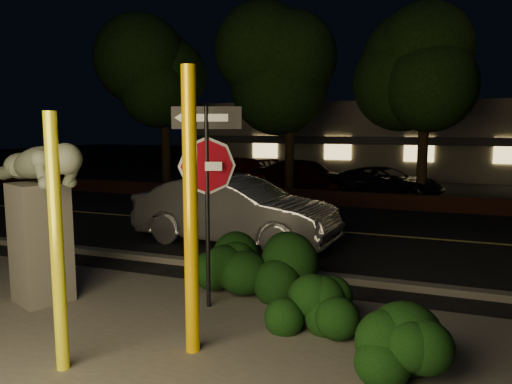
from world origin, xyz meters
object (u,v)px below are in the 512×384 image
yellow_pole_left (57,245)px  parked_car_dark (385,183)px  signpost (207,167)px  silver_sedan (235,210)px  sculpture (40,205)px  parked_car_darkred (306,176)px  parked_car_red (243,171)px  yellow_pole_right (191,214)px

yellow_pole_left → parked_car_dark: 15.10m
signpost → silver_sedan: signpost is taller
yellow_pole_left → sculpture: bearing=138.3°
parked_car_darkred → parked_car_dark: 3.39m
sculpture → silver_sedan: 4.89m
sculpture → parked_car_darkred: bearing=111.8°
parked_car_red → parked_car_dark: bearing=-75.2°
yellow_pole_right → sculpture: bearing=166.7°
signpost → yellow_pole_right: bearing=-88.4°
yellow_pole_right → parked_car_red: yellow_pole_right is taller
parked_car_darkred → parked_car_red: bearing=92.6°
silver_sedan → parked_car_red: bearing=26.0°
yellow_pole_left → parked_car_dark: yellow_pole_left is taller
yellow_pole_left → parked_car_red: yellow_pole_left is taller
yellow_pole_left → silver_sedan: (-0.62, 6.32, -0.67)m
parked_car_red → parked_car_dark: (6.46, -1.61, -0.10)m
yellow_pole_left → parked_car_red: 17.25m
parked_car_red → yellow_pole_left: bearing=-135.4°
sculpture → parked_car_dark: sculpture is taller
yellow_pole_left → sculpture: (-1.85, 1.65, 0.10)m
yellow_pole_right → sculpture: (-3.01, 0.71, -0.17)m
sculpture → parked_car_red: bearing=123.9°
sculpture → parked_car_red: 15.23m
signpost → parked_car_dark: signpost is taller
signpost → sculpture: size_ratio=1.20×
silver_sedan → parked_car_dark: 8.98m
signpost → parked_car_darkred: 13.65m
sculpture → parked_car_dark: (3.63, 13.32, -0.95)m
yellow_pole_right → silver_sedan: (-1.78, 5.39, -0.93)m
silver_sedan → parked_car_red: size_ratio=1.17×
yellow_pole_left → silver_sedan: yellow_pole_left is taller
yellow_pole_left → sculpture: yellow_pole_left is taller
sculpture → parked_car_darkred: sculpture is taller
yellow_pole_right → parked_car_darkred: size_ratio=0.76×
yellow_pole_right → silver_sedan: bearing=108.3°
parked_car_dark → parked_car_red: bearing=91.3°
parked_car_red → sculpture: bearing=-140.4°
sculpture → silver_sedan: size_ratio=0.53×
silver_sedan → parked_car_red: 11.04m
parked_car_red → parked_car_darkred: bearing=-75.9°
signpost → sculpture: (-2.51, -0.71, -0.60)m
parked_car_red → parked_car_darkred: size_ratio=0.91×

